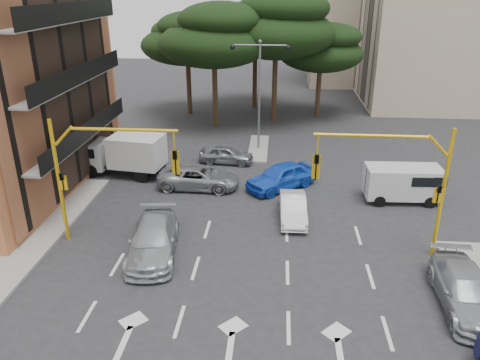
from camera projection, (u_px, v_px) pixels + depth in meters
The scene contains 20 objects.
ground at pixel (241, 270), 20.24m from camera, with size 120.00×120.00×0.00m, color #28282B.
median_strip at pixel (258, 148), 34.90m from camera, with size 1.40×6.00×0.15m, color gray.
apartment_beige_near at pixel (477, 7), 44.46m from camera, with size 20.20×12.15×18.70m.
apartment_beige_far at pixel (377, 11), 56.40m from camera, with size 16.20×12.15×16.70m.
pine_left_near at pixel (215, 35), 37.74m from camera, with size 9.15×9.15×10.23m.
pine_center at pixel (277, 24), 38.92m from camera, with size 9.98×9.98×11.16m.
pine_left_far at pixel (187, 38), 41.91m from camera, with size 8.32×8.32×9.30m.
pine_right at pixel (322, 47), 41.27m from camera, with size 7.49×7.49×8.37m.
pine_back at pixel (256, 28), 43.94m from camera, with size 9.15×9.15×10.23m.
signal_mast_right at pixel (403, 175), 20.04m from camera, with size 5.79×0.37×6.00m.
signal_mast_left at pixel (95, 165), 21.08m from camera, with size 5.79×0.37×6.00m.
street_lamp_center at pixel (260, 76), 32.82m from camera, with size 4.16×0.36×7.77m.
car_white_hatch at pixel (293, 208), 24.41m from camera, with size 1.32×3.79×1.25m, color white.
car_blue_compact at pixel (281, 176), 28.07m from camera, with size 1.83×4.55×1.55m, color blue.
car_silver_wagon at pixel (153, 240), 21.18m from camera, with size 2.09×5.14×1.49m, color #A8ACB0.
car_silver_cross_a at pixel (199, 177), 28.17m from camera, with size 2.24×4.86×1.35m, color #97999E.
car_silver_cross_b at pixel (226, 154), 32.09m from camera, with size 1.50×3.72×1.27m, color gray.
car_silver_parked at pixel (466, 291), 17.72m from camera, with size 1.98×4.86×1.41m, color #999CA0.
van_white at pixel (402, 184), 26.36m from camera, with size 1.87×4.13×2.07m, color silver, non-canonical shape.
box_truck_a at pixel (123, 155), 29.91m from camera, with size 2.26×5.38×2.65m, color silver, non-canonical shape.
Camera 1 is at (1.37, -17.07, 11.48)m, focal length 35.00 mm.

